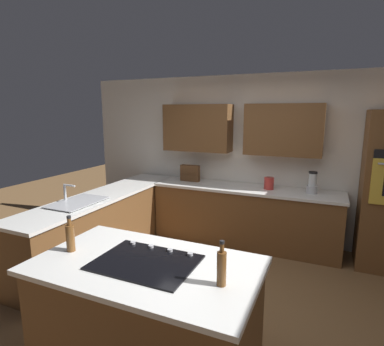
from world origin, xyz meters
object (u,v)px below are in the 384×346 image
(sink_unit, at_px, (77,202))
(kettle, at_px, (269,183))
(second_bottle, at_px, (222,267))
(blender, at_px, (312,184))
(spice_rack, at_px, (190,173))
(oil_bottle, at_px, (70,237))
(cooktop, at_px, (146,262))

(sink_unit, height_order, kettle, sink_unit)
(kettle, height_order, second_bottle, second_bottle)
(blender, height_order, kettle, blender)
(sink_unit, height_order, spice_rack, spice_rack)
(sink_unit, height_order, blender, blender)
(spice_rack, xyz_separation_m, oil_bottle, (-0.19, 2.83, -0.01))
(kettle, distance_m, oil_bottle, 3.01)
(sink_unit, bearing_deg, cooktop, 148.36)
(kettle, xyz_separation_m, second_bottle, (-0.19, 2.80, 0.04))
(spice_rack, bearing_deg, oil_bottle, 93.78)
(blender, bearing_deg, sink_unit, 32.67)
(blender, bearing_deg, spice_rack, -1.00)
(sink_unit, bearing_deg, spice_rack, -113.97)
(sink_unit, bearing_deg, second_bottle, 154.55)
(oil_bottle, bearing_deg, spice_rack, -86.22)
(spice_rack, bearing_deg, cooktop, 107.37)
(sink_unit, xyz_separation_m, oil_bottle, (-0.97, 1.08, 0.10))
(cooktop, relative_size, oil_bottle, 2.50)
(sink_unit, distance_m, cooktop, 1.93)
(sink_unit, relative_size, second_bottle, 2.23)
(oil_bottle, bearing_deg, sink_unit, -48.27)
(sink_unit, height_order, second_bottle, second_bottle)
(oil_bottle, relative_size, second_bottle, 0.97)
(sink_unit, xyz_separation_m, second_bottle, (-2.27, 1.08, 0.11))
(kettle, relative_size, oil_bottle, 0.58)
(kettle, distance_m, second_bottle, 2.80)
(spice_rack, height_order, second_bottle, second_bottle)
(blender, distance_m, spice_rack, 1.90)
(cooktop, xyz_separation_m, kettle, (-0.44, -2.73, 0.08))
(sink_unit, distance_m, blender, 3.18)
(cooktop, height_order, spice_rack, spice_rack)
(oil_bottle, height_order, second_bottle, second_bottle)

